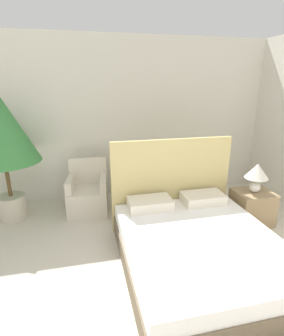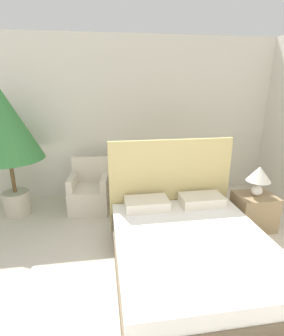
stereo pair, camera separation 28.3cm
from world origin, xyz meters
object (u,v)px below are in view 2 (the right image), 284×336
potted_palm (5,128)px  table_lamp (259,176)px  bed (189,246)px  armchair_near_window_left (90,194)px  nightstand (253,211)px  armchair_near_window_right (146,191)px

potted_palm → table_lamp: bearing=-15.3°
bed → armchair_near_window_left: 2.07m
potted_palm → table_lamp: (3.65, -1.00, -0.62)m
potted_palm → nightstand: (3.65, -0.99, -1.19)m
armchair_near_window_left → table_lamp: (2.45, -0.98, 0.55)m
table_lamp → armchair_near_window_right: bearing=146.4°
nightstand → bed: bearing=-150.6°
armchair_near_window_left → potted_palm: bearing=-174.2°
nightstand → armchair_near_window_right: bearing=146.6°
potted_palm → nightstand: size_ratio=3.73×
armchair_near_window_right → table_lamp: bearing=-26.0°
bed → potted_palm: 3.17m
bed → table_lamp: 1.52m
nightstand → table_lamp: bearing=-109.3°
armchair_near_window_left → nightstand: (2.46, -0.97, -0.02)m
armchair_near_window_right → table_lamp: 1.85m
armchair_near_window_left → armchair_near_window_right: bearing=6.6°
bed → table_lamp: bed is taller
armchair_near_window_right → potted_palm: 2.47m
armchair_near_window_left → bed: bearing=-47.3°
armchair_near_window_right → nightstand: armchair_near_window_right is taller
bed → armchair_near_window_right: size_ratio=2.37×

